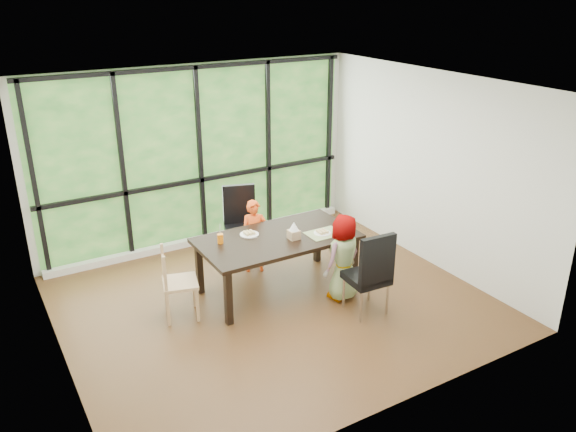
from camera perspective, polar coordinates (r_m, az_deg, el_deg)
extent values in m
plane|color=black|center=(7.35, -1.45, -8.53)|extent=(5.00, 5.00, 0.00)
plane|color=silver|center=(8.70, -8.82, 5.86)|extent=(5.00, 0.00, 5.00)
cube|color=#1B461B|center=(8.68, -8.77, 5.83)|extent=(4.80, 0.02, 2.65)
cube|color=silver|center=(9.06, -8.11, -2.20)|extent=(4.80, 0.12, 0.10)
cube|color=black|center=(7.48, -1.05, -4.70)|extent=(2.05, 1.15, 0.75)
cube|color=black|center=(8.23, -4.63, -0.91)|extent=(0.58, 0.58, 1.08)
cube|color=black|center=(6.97, 7.78, -5.49)|extent=(0.49, 0.49, 1.08)
cube|color=tan|center=(6.98, -10.62, -6.50)|extent=(0.50, 0.51, 0.90)
imported|color=#EC4B16|center=(7.93, -3.36, -1.99)|extent=(0.44, 0.37, 1.03)
imported|color=slate|center=(7.23, 5.40, -4.13)|extent=(0.62, 0.47, 1.12)
cube|color=tan|center=(7.42, 3.57, -1.73)|extent=(0.45, 0.33, 0.01)
cylinder|color=white|center=(7.38, -3.85, -1.83)|extent=(0.24, 0.24, 0.02)
cylinder|color=white|center=(7.41, 3.41, -1.70)|extent=(0.22, 0.22, 0.01)
cylinder|color=orange|center=(7.17, -6.71, -2.24)|extent=(0.08, 0.08, 0.12)
cylinder|color=#4BB81F|center=(7.46, 5.30, -1.19)|extent=(0.07, 0.07, 0.11)
cube|color=tan|center=(7.24, 0.58, -1.83)|extent=(0.13, 0.13, 0.12)
cylinder|color=white|center=(7.13, -6.75, -1.50)|extent=(0.01, 0.04, 0.20)
cylinder|color=pink|center=(7.42, 5.33, -0.50)|extent=(0.01, 0.04, 0.20)
cone|color=white|center=(7.20, 0.58, -1.01)|extent=(0.12, 0.12, 0.11)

